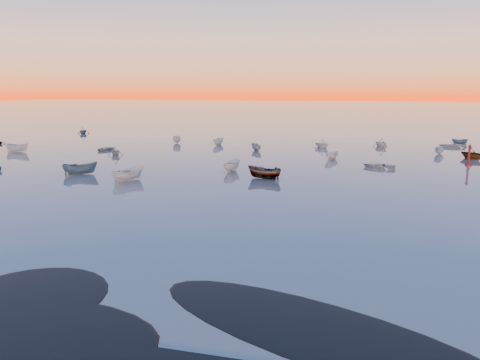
% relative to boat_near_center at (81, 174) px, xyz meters
% --- Properties ---
extents(ground, '(600.00, 600.00, 0.00)m').
position_rel_boat_near_center_xyz_m(ground, '(19.61, 68.21, 0.00)').
color(ground, '#645B53').
rests_on(ground, ground).
extents(mud_lobes, '(140.00, 6.00, 0.07)m').
position_rel_boat_near_center_xyz_m(mud_lobes, '(19.61, -32.79, 0.01)').
color(mud_lobes, black).
rests_on(mud_lobes, ground).
extents(moored_fleet, '(124.00, 58.00, 1.20)m').
position_rel_boat_near_center_xyz_m(moored_fleet, '(19.61, 21.21, 0.00)').
color(moored_fleet, '#B8B8B3').
rests_on(moored_fleet, ground).
extents(boat_near_center, '(3.59, 4.64, 1.48)m').
position_rel_boat_near_center_xyz_m(boat_near_center, '(0.00, 0.00, 0.00)').
color(boat_near_center, '#355165').
rests_on(boat_near_center, ground).
extents(channel_marker, '(0.88, 0.88, 3.11)m').
position_rel_boat_near_center_xyz_m(channel_marker, '(48.89, 20.00, 1.23)').
color(channel_marker, '#4D1110').
rests_on(channel_marker, ground).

